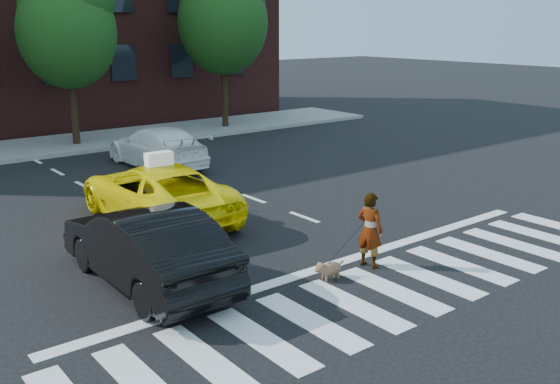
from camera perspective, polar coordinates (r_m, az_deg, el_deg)
name	(u,v)px	position (r m, az deg, el deg)	size (l,w,h in m)	color
ground	(393,290)	(11.76, 10.27, -8.83)	(120.00, 120.00, 0.00)	black
crosswalk	(393,290)	(11.76, 10.27, -8.81)	(13.00, 2.40, 0.01)	silver
stop_line	(333,264)	(12.78, 4.90, -6.61)	(12.00, 0.30, 0.01)	silver
sidewalk_far	(60,145)	(26.27, -19.46, 4.09)	(30.00, 4.00, 0.15)	slate
tree_mid	(67,20)	(25.55, -18.88, 14.66)	(3.69, 3.69, 7.10)	black
tree_right	(224,11)	(28.70, -5.19, 16.18)	(4.00, 4.00, 7.70)	black
taxi	(157,192)	(15.64, -11.19, -0.02)	(2.37, 5.14, 1.43)	#FFE505
black_sedan	(146,246)	(11.86, -12.14, -4.85)	(1.58, 4.52, 1.49)	black
white_suv	(157,147)	(21.60, -11.18, 4.07)	(1.91, 4.69, 1.36)	white
woman	(370,230)	(12.52, 8.22, -3.46)	(0.56, 0.37, 1.54)	#999999
dog	(329,269)	(12.00, 4.47, -7.01)	(0.65, 0.31, 0.37)	#97674D
taxi_sign	(159,159)	(15.27, -11.01, 3.00)	(0.65, 0.28, 0.32)	white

